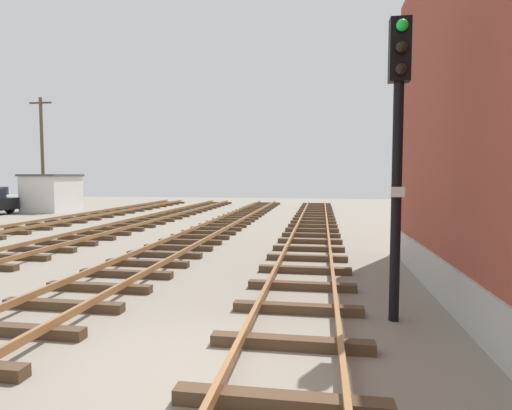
# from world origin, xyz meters

# --- Properties ---
(ground_plane) EXTENTS (87.56, 87.56, 0.00)m
(ground_plane) POSITION_xyz_m (0.00, 0.00, 0.00)
(ground_plane) COLOR gray
(track_near_building) EXTENTS (2.50, 67.36, 0.32)m
(track_near_building) POSITION_xyz_m (1.27, 0.00, 0.13)
(track_near_building) COLOR #4C3826
(track_near_building) RESTS_ON ground
(signal_mast) EXTENTS (0.36, 0.40, 5.39)m
(signal_mast) POSITION_xyz_m (3.03, 2.39, 3.38)
(signal_mast) COLOR black
(signal_mast) RESTS_ON ground
(control_hut) EXTENTS (3.00, 3.80, 2.76)m
(control_hut) POSITION_xyz_m (-18.16, 23.07, 1.39)
(control_hut) COLOR silver
(control_hut) RESTS_ON ground
(utility_pole_far) EXTENTS (1.80, 0.24, 8.58)m
(utility_pole_far) POSITION_xyz_m (-19.48, 23.94, 4.48)
(utility_pole_far) COLOR brown
(utility_pole_far) RESTS_ON ground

